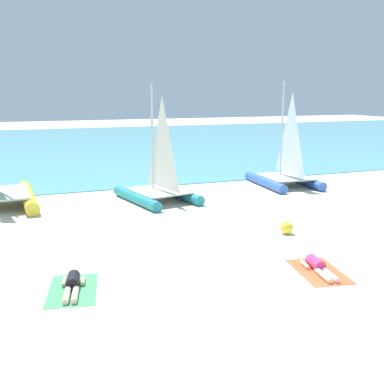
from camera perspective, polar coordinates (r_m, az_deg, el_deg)
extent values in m
plane|color=beige|center=(20.27, -4.37, -1.00)|extent=(120.00, 120.00, 0.00)
cube|color=#5BB2C1|center=(42.31, -13.45, 5.50)|extent=(120.00, 40.00, 0.05)
cylinder|color=teal|center=(19.76, -6.71, -0.75)|extent=(1.13, 3.76, 0.43)
cylinder|color=teal|center=(20.66, -1.81, -0.12)|extent=(1.13, 3.76, 0.43)
cube|color=silver|center=(19.98, -3.97, 0.15)|extent=(2.38, 2.73, 0.05)
cylinder|color=silver|center=(20.12, -4.79, 6.56)|extent=(0.09, 0.09, 4.46)
pyramid|color=white|center=(19.36, -3.57, 5.97)|extent=(0.43, 1.93, 3.74)
cylinder|color=blue|center=(23.37, 8.76, 1.18)|extent=(0.72, 3.89, 0.44)
cylinder|color=blue|center=(24.31, 13.07, 1.42)|extent=(0.72, 3.89, 0.44)
cube|color=silver|center=(23.62, 11.19, 1.82)|extent=(2.20, 2.62, 0.06)
cylinder|color=silver|center=(23.82, 10.78, 7.44)|extent=(0.09, 0.09, 4.60)
pyramid|color=white|center=(23.03, 11.83, 6.90)|extent=(0.20, 2.02, 3.87)
cylinder|color=yellow|center=(20.71, -19.10, -0.59)|extent=(0.65, 4.71, 0.54)
cube|color=#4CB266|center=(11.62, -14.16, -11.33)|extent=(1.46, 2.08, 0.01)
cylinder|color=black|center=(11.75, -14.12, -10.25)|extent=(0.42, 0.67, 0.30)
sphere|color=beige|center=(12.13, -13.98, -9.52)|extent=(0.22, 0.22, 0.22)
cylinder|color=beige|center=(11.19, -14.83, -11.88)|extent=(0.30, 0.79, 0.14)
cylinder|color=beige|center=(11.17, -13.89, -11.86)|extent=(0.30, 0.79, 0.14)
cylinder|color=beige|center=(11.94, -15.11, -10.39)|extent=(0.19, 0.46, 0.10)
cylinder|color=beige|center=(11.91, -12.97, -10.35)|extent=(0.19, 0.46, 0.10)
cube|color=#EA5933|center=(12.77, 15.00, -9.21)|extent=(1.44, 2.07, 0.01)
cylinder|color=#D83372|center=(12.88, 14.66, -8.26)|extent=(0.41, 0.67, 0.30)
sphere|color=beige|center=(13.23, 13.91, -7.68)|extent=(0.22, 0.22, 0.22)
cylinder|color=beige|center=(12.33, 15.54, -9.64)|extent=(0.28, 0.79, 0.14)
cylinder|color=beige|center=(12.41, 16.29, -9.55)|extent=(0.28, 0.79, 0.14)
cylinder|color=beige|center=(12.96, 13.45, -8.50)|extent=(0.18, 0.46, 0.10)
cylinder|color=beige|center=(13.14, 15.23, -8.31)|extent=(0.18, 0.46, 0.10)
sphere|color=yellow|center=(15.73, 11.32, -4.23)|extent=(0.42, 0.42, 0.42)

